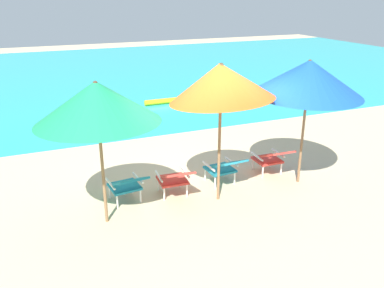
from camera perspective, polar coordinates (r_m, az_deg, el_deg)
ground_plane at (r=11.35m, az=-6.62°, el=2.08°), size 40.00×40.00×0.00m
ocean_band at (r=19.25m, az=-13.75°, el=9.41°), size 40.00×18.00×0.01m
swim_buoy at (r=13.90m, az=-3.48°, el=6.10°), size 1.60×0.18×0.18m
lounge_chair_far_left at (r=7.29m, az=-9.08°, el=-5.62°), size 0.62×0.92×0.68m
lounge_chair_near_left at (r=7.44m, az=-2.42°, el=-4.79°), size 0.59×0.91×0.68m
lounge_chair_near_right at (r=7.91m, az=4.59°, el=-3.22°), size 0.58×0.90×0.68m
lounge_chair_far_right at (r=8.48m, az=11.21°, el=-1.86°), size 0.56×0.89×0.68m
beach_umbrella_left at (r=6.24m, az=-13.25°, el=5.75°), size 2.32×2.33×2.40m
beach_umbrella_center at (r=6.82m, az=4.10°, el=8.72°), size 2.55×2.56×2.59m
beach_umbrella_right at (r=7.83m, az=16.09°, el=8.97°), size 2.66×2.67×2.47m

